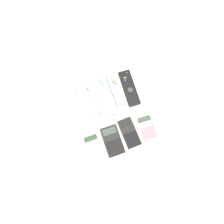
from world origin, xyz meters
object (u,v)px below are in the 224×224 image
Objects in this scene: remote_3 at (116,91)px; calculator_0 at (93,147)px; remote_1 at (92,100)px; calculator_1 at (113,141)px; calculator_2 at (129,133)px; calculator_3 at (147,127)px; remote_2 at (104,97)px; remote_0 at (81,102)px; remote_4 at (129,88)px.

calculator_0 is at bearing -130.61° from remote_3.
remote_1 is at bearing 72.37° from calculator_0.
calculator_1 reaches higher than calculator_2.
calculator_3 is (0.09, -0.00, 0.00)m from calculator_2.
calculator_3 reaches higher than calculator_0.
remote_2 is at bearing 58.38° from calculator_0.
remote_2 is 0.21m from calculator_2.
calculator_0 is 0.82× the size of calculator_2.
remote_1 is at bearing -176.29° from remote_3.
remote_3 is 1.15× the size of calculator_2.
calculator_2 is at bearing -48.73° from remote_0.
remote_4 reaches higher than calculator_3.
remote_2 reaches higher than remote_4.
remote_0 is 1.02× the size of remote_4.
calculator_2 is at bearing 6.97° from calculator_1.
remote_0 is 0.22m from calculator_0.
calculator_0 is at bearing -120.79° from remote_2.
remote_1 is 0.95× the size of remote_3.
remote_3 is 0.25m from calculator_1.
calculator_1 is at bearing -98.99° from remote_2.
calculator_2 is at bearing 0.71° from calculator_0.
remote_0 is 1.33× the size of calculator_2.
remote_3 is 1.18× the size of calculator_1.
remote_1 is 0.84× the size of remote_4.
remote_0 is 0.34m from calculator_3.
calculator_3 is (0.27, 0.01, 0.00)m from calculator_0.
calculator_1 is (-0.16, -0.22, -0.00)m from remote_4.
remote_2 is at bearing -1.51° from remote_0.
remote_4 is 0.27m from calculator_1.
calculator_3 is at bearing -71.11° from remote_3.
calculator_2 is (-0.07, -0.21, -0.01)m from remote_4.
remote_2 reaches higher than calculator_2.
calculator_2 is at bearing 179.96° from calculator_3.
calculator_2 is at bearing -60.04° from remote_1.
remote_3 reaches higher than calculator_2.
remote_0 is 0.24m from calculator_1.
remote_3 is 1.38× the size of calculator_3.
calculator_2 is (-0.01, -0.22, -0.01)m from remote_3.
remote_3 reaches higher than remote_4.
remote_2 is 1.25× the size of remote_3.
remote_0 reaches higher than remote_4.
remote_4 is (0.25, -0.01, -0.00)m from remote_0.
remote_0 is 1.16× the size of remote_3.
calculator_3 is (0.14, -0.21, -0.01)m from remote_2.
remote_0 is at bearing -179.36° from remote_4.
calculator_0 is at bearing -105.57° from remote_1.
calculator_1 is 0.09m from calculator_2.
remote_4 is 0.22m from calculator_2.
calculator_3 is at bearing -56.47° from remote_2.
remote_0 reaches higher than calculator_0.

